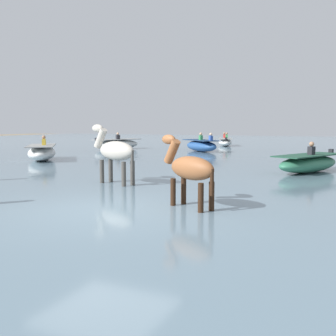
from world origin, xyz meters
TOP-DOWN VIEW (x-y plane):
  - ground_plane at (0.00, 0.00)m, footprint 120.00×120.00m
  - water_surface at (0.00, 10.00)m, footprint 90.00×90.00m
  - horse_lead_chestnut at (1.51, 0.93)m, footprint 1.60×1.00m
  - horse_trailing_pinto at (-1.79, 3.13)m, footprint 1.86×0.88m
  - boat_distant_west at (-5.11, 24.81)m, footprint 2.18×3.62m
  - boat_mid_channel at (-4.48, 17.55)m, footprint 3.42×3.31m
  - boat_near_port at (3.11, 8.61)m, footprint 2.42×3.62m
  - boat_far_inshore at (-10.64, 17.06)m, footprint 2.33×3.97m
  - boat_far_offshore at (-9.34, 8.19)m, footprint 3.17×3.52m

SIDE VIEW (x-z plane):
  - ground_plane at x=0.00m, z-range 0.00..0.00m
  - water_surface at x=0.00m, z-range 0.00..0.26m
  - boat_distant_west at x=-5.11m, z-range 0.02..1.13m
  - boat_near_port at x=3.11m, z-range 0.02..1.16m
  - boat_far_inshore at x=-10.64m, z-range 0.02..1.22m
  - boat_far_offshore at x=-9.34m, z-range 0.02..1.24m
  - boat_mid_channel at x=-4.48m, z-range 0.02..1.26m
  - horse_lead_chestnut at x=1.51m, z-range 0.16..1.96m
  - horse_trailing_pinto at x=-1.79m, z-range 0.19..2.21m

